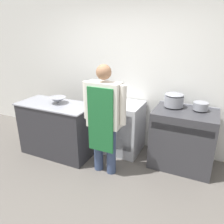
{
  "coord_description": "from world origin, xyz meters",
  "views": [
    {
      "loc": [
        1.4,
        -1.8,
        2.07
      ],
      "look_at": [
        0.09,
        1.01,
        0.91
      ],
      "focal_mm": 35.0,
      "sensor_mm": 36.0,
      "label": 1
    }
  ],
  "objects": [
    {
      "name": "stove",
      "position": [
        1.11,
        1.45,
        0.47
      ],
      "size": [
        0.94,
        0.66,
        0.95
      ],
      "color": "#38383D",
      "rests_on": "ground_plane"
    },
    {
      "name": "ground_plane",
      "position": [
        0.0,
        0.0,
        0.0
      ],
      "size": [
        14.0,
        14.0,
        0.0
      ],
      "primitive_type": "plane",
      "color": "#5B5651"
    },
    {
      "name": "person_cook",
      "position": [
        0.07,
        0.78,
        0.94
      ],
      "size": [
        0.66,
        0.24,
        1.66
      ],
      "color": "#38476B",
      "rests_on": "ground_plane"
    },
    {
      "name": "fridge_unit",
      "position": [
        0.09,
        1.49,
        0.45
      ],
      "size": [
        0.61,
        0.63,
        0.9
      ],
      "color": "silver",
      "rests_on": "ground_plane"
    },
    {
      "name": "sauce_pot",
      "position": [
        1.3,
        1.57,
        1.01
      ],
      "size": [
        0.22,
        0.22,
        0.11
      ],
      "color": "gray",
      "rests_on": "stove"
    },
    {
      "name": "mixing_bowl",
      "position": [
        -0.91,
        0.98,
        0.97
      ],
      "size": [
        0.29,
        0.29,
        0.1
      ],
      "color": "gray",
      "rests_on": "prep_counter"
    },
    {
      "name": "stock_pot",
      "position": [
        0.9,
        1.57,
        1.06
      ],
      "size": [
        0.3,
        0.3,
        0.21
      ],
      "color": "gray",
      "rests_on": "stove"
    },
    {
      "name": "prep_counter",
      "position": [
        -0.93,
        0.93,
        0.46
      ],
      "size": [
        1.29,
        0.63,
        0.92
      ],
      "color": "#2D2D33",
      "rests_on": "ground_plane"
    },
    {
      "name": "wall_back",
      "position": [
        0.0,
        1.86,
        1.35
      ],
      "size": [
        8.0,
        0.05,
        2.7
      ],
      "color": "white",
      "rests_on": "ground_plane"
    }
  ]
}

